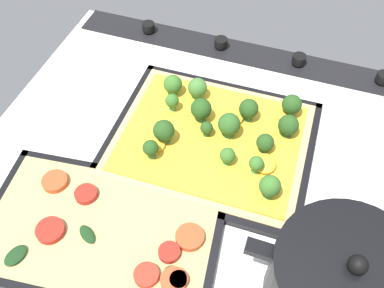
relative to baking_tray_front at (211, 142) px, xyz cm
name	(u,v)px	position (x,y,z in cm)	size (l,w,h in cm)	color
ground_plane	(213,185)	(-2.64, 7.30, -1.86)	(83.75, 72.71, 3.00)	silver
stove_control_panel	(259,55)	(-2.64, -25.55, 0.18)	(80.40, 7.00, 2.60)	black
baking_tray_front	(211,142)	(0.00, 0.00, 0.00)	(35.65, 29.73, 1.30)	black
broccoli_pizza	(216,134)	(-0.70, -0.74, 1.83)	(33.23, 27.30, 6.06)	tan
baking_tray_back	(101,231)	(10.80, 21.95, 0.01)	(38.68, 26.61, 1.30)	black
veggie_pizza_back	(103,231)	(10.19, 22.05, 0.75)	(36.03, 23.96, 1.90)	tan
cooking_pot	(342,285)	(-23.81, 20.80, 5.22)	(26.01, 19.18, 13.47)	black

